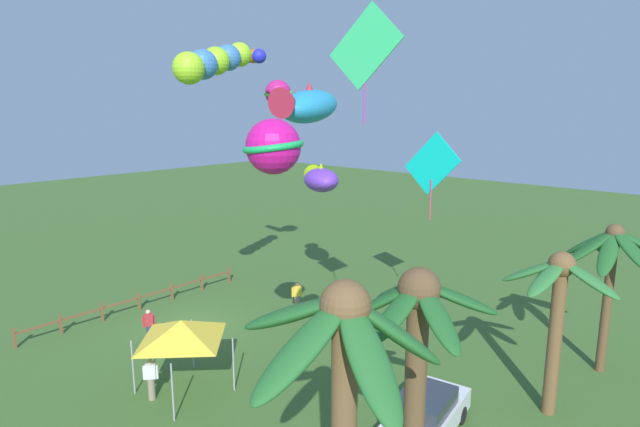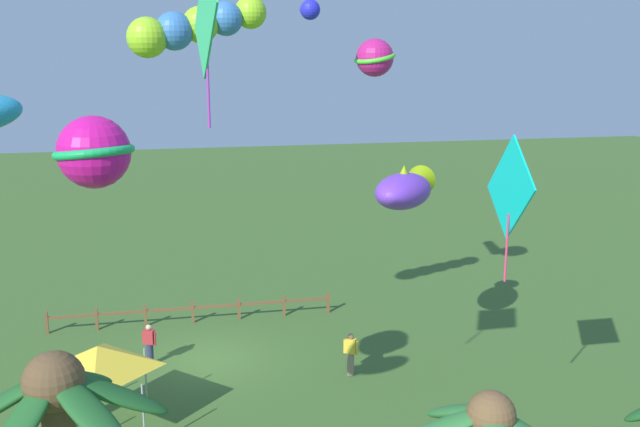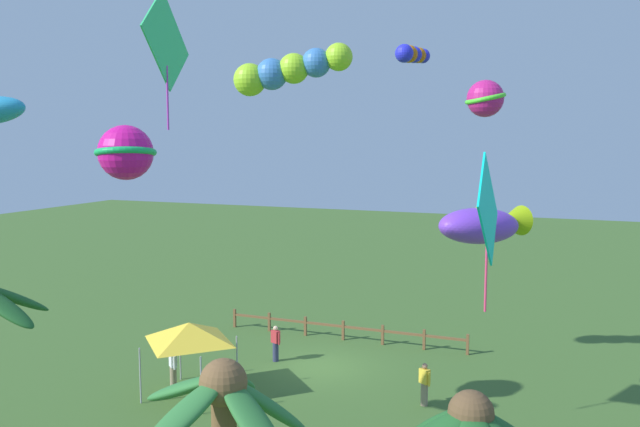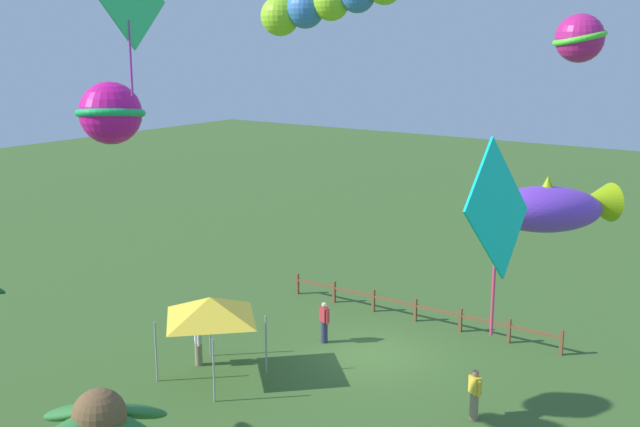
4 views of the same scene
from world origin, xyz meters
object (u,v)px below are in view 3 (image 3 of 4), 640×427
spectator_1 (173,367)px  kite_ball_2 (485,99)px  spectator_0 (276,343)px  spectator_2 (424,384)px  festival_tent (189,332)px  kite_tube_0 (288,70)px  kite_ball_5 (126,153)px  kite_diamond_3 (166,43)px  kite_fish_4 (484,224)px  kite_tube_7 (413,55)px  kite_diamond_6 (488,212)px

spectator_1 → kite_ball_2: bearing=-157.2°
spectator_0 → spectator_2: (-7.14, 2.34, 0.00)m
spectator_0 → spectator_1: (2.42, 4.25, 0.00)m
festival_tent → kite_tube_0: kite_tube_0 is taller
kite_ball_5 → festival_tent: bearing=-80.4°
kite_diamond_3 → kite_ball_5: size_ratio=1.40×
kite_ball_2 → kite_diamond_3: kite_diamond_3 is taller
kite_tube_0 → kite_ball_5: 7.29m
kite_tube_0 → kite_fish_4: bearing=-175.2°
kite_fish_4 → kite_ball_5: 12.09m
kite_tube_0 → kite_ball_5: bearing=67.4°
spectator_0 → kite_tube_7: (-6.02, 0.38, 12.07)m
spectator_1 → kite_diamond_6: 14.83m
kite_fish_4 → kite_diamond_3: bearing=48.8°
festival_tent → kite_diamond_6: 13.04m
spectator_1 → kite_ball_5: (-1.80, 4.75, 8.49)m
spectator_2 → kite_diamond_6: bearing=115.4°
kite_diamond_3 → kite_fish_4: bearing=-131.2°
kite_fish_4 → festival_tent: bearing=13.4°
kite_tube_0 → kite_diamond_6: (-8.02, 5.49, -4.37)m
spectator_1 → kite_fish_4: kite_fish_4 is taller
kite_diamond_3 → kite_ball_5: (2.53, -1.44, -2.89)m
spectator_0 → kite_tube_0: bearing=124.7°
spectator_1 → festival_tent: size_ratio=0.56×
kite_ball_2 → kite_ball_5: kite_ball_2 is taller
spectator_1 → kite_diamond_6: (-12.39, 4.08, 7.05)m
festival_tent → kite_tube_7: bearing=-149.5°
spectator_1 → festival_tent: festival_tent is taller
kite_ball_5 → kite_tube_0: bearing=-112.6°
kite_tube_0 → kite_fish_4: kite_tube_0 is taller
spectator_2 → kite_tube_7: (1.12, -1.96, 12.07)m
spectator_1 → kite_diamond_6: size_ratio=0.39×
kite_tube_7 → kite_ball_5: bearing=52.4°
spectator_0 → kite_diamond_3: size_ratio=0.44×
kite_tube_7 → spectator_2: bearing=119.6°
spectator_0 → kite_tube_0: (-1.96, 2.83, 11.42)m
spectator_1 → kite_ball_2: kite_ball_2 is taller
kite_tube_0 → kite_fish_4: (-7.13, -0.60, -5.46)m
spectator_0 → kite_fish_4: kite_fish_4 is taller
spectator_0 → spectator_2: same height
spectator_0 → kite_diamond_6: bearing=140.2°
spectator_1 → kite_tube_7: 15.23m
spectator_1 → kite_tube_7: (-8.44, -3.87, 12.07)m
spectator_1 → kite_tube_0: 12.31m
spectator_0 → kite_ball_2: (-8.65, -0.42, 10.42)m
festival_tent → kite_tube_0: 10.48m
spectator_0 → kite_tube_7: 13.50m
spectator_2 → kite_ball_2: kite_ball_2 is taller
kite_ball_5 → kite_ball_2: bearing=-134.6°
spectator_2 → kite_fish_4: (-1.95, -0.11, 5.96)m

